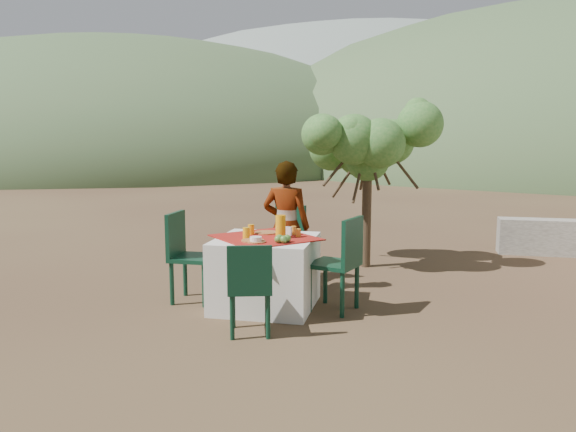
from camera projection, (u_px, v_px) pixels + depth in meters
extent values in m
plane|color=#3D251C|center=(318.00, 306.00, 6.06)|extent=(160.00, 160.00, 0.00)
cube|color=white|center=(266.00, 272.00, 6.00)|extent=(1.02, 1.02, 0.75)
cube|color=maroon|center=(265.00, 237.00, 5.94)|extent=(1.30, 1.30, 0.01)
cylinder|color=black|center=(262.00, 264.00, 7.00)|extent=(0.05, 0.05, 0.48)
cylinder|color=black|center=(286.00, 268.00, 6.81)|extent=(0.05, 0.05, 0.48)
cylinder|color=black|center=(278.00, 259.00, 7.30)|extent=(0.05, 0.05, 0.48)
cylinder|color=black|center=(302.00, 262.00, 7.10)|extent=(0.05, 0.05, 0.48)
cube|color=black|center=(282.00, 245.00, 7.02)|extent=(0.57, 0.57, 0.04)
cube|color=black|center=(291.00, 222.00, 7.15)|extent=(0.43, 0.20, 0.46)
cylinder|color=black|center=(267.00, 305.00, 5.37)|extent=(0.04, 0.04, 0.43)
cylinder|color=black|center=(233.00, 306.00, 5.35)|extent=(0.04, 0.04, 0.43)
cylinder|color=black|center=(268.00, 316.00, 5.05)|extent=(0.04, 0.04, 0.43)
cylinder|color=black|center=(232.00, 317.00, 5.03)|extent=(0.04, 0.04, 0.43)
cube|color=black|center=(250.00, 288.00, 5.17)|extent=(0.50, 0.50, 0.04)
cube|color=black|center=(250.00, 269.00, 4.96)|extent=(0.39, 0.15, 0.42)
cylinder|color=black|center=(204.00, 285.00, 5.99)|extent=(0.05, 0.05, 0.49)
cylinder|color=black|center=(216.00, 276.00, 6.35)|extent=(0.05, 0.05, 0.49)
cylinder|color=black|center=(172.00, 283.00, 6.07)|extent=(0.05, 0.05, 0.49)
cylinder|color=black|center=(185.00, 275.00, 6.43)|extent=(0.05, 0.05, 0.49)
cube|color=black|center=(194.00, 258.00, 6.18)|extent=(0.46, 0.46, 0.04)
cube|color=black|center=(176.00, 234.00, 6.18)|extent=(0.05, 0.46, 0.48)
cylinder|color=black|center=(325.00, 281.00, 6.14)|extent=(0.05, 0.05, 0.49)
cylinder|color=black|center=(310.00, 289.00, 5.83)|extent=(0.05, 0.05, 0.49)
cylinder|color=black|center=(357.00, 285.00, 5.96)|extent=(0.05, 0.05, 0.49)
cylinder|color=black|center=(342.00, 294.00, 5.64)|extent=(0.05, 0.05, 0.49)
cube|color=black|center=(334.00, 264.00, 5.86)|extent=(0.58, 0.58, 0.04)
cube|color=black|center=(352.00, 241.00, 5.72)|extent=(0.18, 0.45, 0.48)
imported|color=#8C6651|center=(286.00, 227.00, 6.57)|extent=(0.58, 0.40, 1.54)
cylinder|color=#463623|center=(367.00, 213.00, 7.80)|extent=(0.13, 0.13, 1.51)
sphere|color=#2B6726|center=(368.00, 159.00, 7.69)|extent=(0.65, 0.65, 0.65)
sphere|color=#2B6726|center=(412.00, 147.00, 7.54)|extent=(0.60, 0.60, 0.60)
sphere|color=#2B6726|center=(330.00, 151.00, 7.90)|extent=(0.56, 0.56, 0.56)
sphere|color=#2B6726|center=(378.00, 143.00, 8.21)|extent=(0.58, 0.58, 0.58)
sphere|color=#2B6726|center=(369.00, 156.00, 7.15)|extent=(0.52, 0.52, 0.52)
ellipsoid|color=#374F2C|center=(133.00, 163.00, 38.90)|extent=(40.00, 40.00, 16.00)
ellipsoid|color=gray|center=(363.00, 154.00, 57.18)|extent=(60.00, 60.00, 24.00)
cylinder|color=brown|center=(266.00, 232.00, 6.17)|extent=(0.26, 0.26, 0.01)
cylinder|color=brown|center=(253.00, 241.00, 5.70)|extent=(0.24, 0.24, 0.01)
cylinder|color=#F9A70F|center=(251.00, 229.00, 6.08)|extent=(0.07, 0.07, 0.11)
cylinder|color=#F9A70F|center=(246.00, 233.00, 5.82)|extent=(0.07, 0.07, 0.12)
cylinder|color=#F9A70F|center=(281.00, 226.00, 5.88)|extent=(0.11, 0.11, 0.24)
cylinder|color=brown|center=(256.00, 242.00, 5.64)|extent=(0.20, 0.20, 0.01)
cylinder|color=white|center=(256.00, 239.00, 5.63)|extent=(0.12, 0.12, 0.04)
cylinder|color=orange|center=(298.00, 233.00, 5.94)|extent=(0.05, 0.05, 0.09)
cylinder|color=orange|center=(294.00, 230.00, 6.08)|extent=(0.06, 0.06, 0.09)
cube|color=white|center=(288.00, 231.00, 6.01)|extent=(0.08, 0.06, 0.10)
sphere|color=#4D7D2D|center=(279.00, 238.00, 5.65)|extent=(0.08, 0.08, 0.08)
sphere|color=#4D7D2D|center=(287.00, 238.00, 5.64)|extent=(0.08, 0.08, 0.08)
sphere|color=#4D7D2D|center=(284.00, 239.00, 5.58)|extent=(0.08, 0.08, 0.08)
sphere|color=#4D7D2D|center=(278.00, 239.00, 5.60)|extent=(0.08, 0.08, 0.08)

